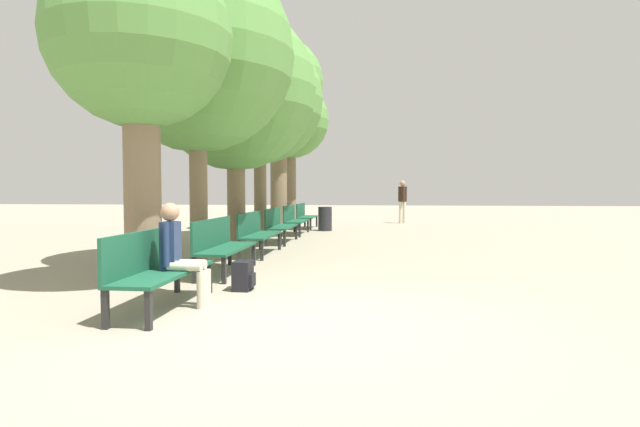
{
  "coord_description": "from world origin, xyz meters",
  "views": [
    {
      "loc": [
        0.76,
        -5.02,
        1.35
      ],
      "look_at": [
        -0.44,
        5.67,
        0.85
      ],
      "focal_mm": 28.0,
      "sensor_mm": 36.0,
      "label": 1
    }
  ],
  "objects_px": {
    "bench_row_5": "(305,214)",
    "person_seated": "(180,252)",
    "tree_row_1": "(197,55)",
    "tree_row_4": "(278,87)",
    "bench_row_4": "(293,218)",
    "tree_row_5": "(291,121)",
    "tree_row_3": "(260,101)",
    "tree_row_0": "(140,42)",
    "trash_bin": "(325,219)",
    "tree_row_2": "(235,90)",
    "bench_row_2": "(256,231)",
    "pedestrian_near": "(403,199)",
    "bench_row_0": "(156,265)",
    "bench_row_1": "(221,243)",
    "backpack": "(243,276)",
    "bench_row_3": "(278,223)"
  },
  "relations": [
    {
      "from": "bench_row_5",
      "to": "person_seated",
      "type": "height_order",
      "value": "person_seated"
    },
    {
      "from": "tree_row_1",
      "to": "tree_row_4",
      "type": "relative_size",
      "value": 0.87
    },
    {
      "from": "bench_row_4",
      "to": "tree_row_5",
      "type": "height_order",
      "value": "tree_row_5"
    },
    {
      "from": "bench_row_5",
      "to": "tree_row_3",
      "type": "bearing_deg",
      "value": -101.77
    },
    {
      "from": "tree_row_0",
      "to": "trash_bin",
      "type": "height_order",
      "value": "tree_row_0"
    },
    {
      "from": "bench_row_5",
      "to": "tree_row_2",
      "type": "height_order",
      "value": "tree_row_2"
    },
    {
      "from": "bench_row_2",
      "to": "bench_row_4",
      "type": "bearing_deg",
      "value": 90.0
    },
    {
      "from": "tree_row_1",
      "to": "pedestrian_near",
      "type": "xyz_separation_m",
      "value": [
        4.35,
        11.76,
        -2.82
      ]
    },
    {
      "from": "bench_row_0",
      "to": "tree_row_4",
      "type": "relative_size",
      "value": 0.29
    },
    {
      "from": "bench_row_0",
      "to": "bench_row_1",
      "type": "height_order",
      "value": "same"
    },
    {
      "from": "tree_row_0",
      "to": "bench_row_2",
      "type": "bearing_deg",
      "value": 78.09
    },
    {
      "from": "bench_row_4",
      "to": "tree_row_0",
      "type": "bearing_deg",
      "value": -95.13
    },
    {
      "from": "tree_row_0",
      "to": "backpack",
      "type": "height_order",
      "value": "tree_row_0"
    },
    {
      "from": "bench_row_3",
      "to": "tree_row_5",
      "type": "bearing_deg",
      "value": 96.75
    },
    {
      "from": "tree_row_5",
      "to": "tree_row_3",
      "type": "bearing_deg",
      "value": -90.0
    },
    {
      "from": "bench_row_3",
      "to": "tree_row_1",
      "type": "relative_size",
      "value": 0.33
    },
    {
      "from": "tree_row_4",
      "to": "tree_row_5",
      "type": "relative_size",
      "value": 1.17
    },
    {
      "from": "bench_row_0",
      "to": "bench_row_5",
      "type": "bearing_deg",
      "value": 90.0
    },
    {
      "from": "backpack",
      "to": "trash_bin",
      "type": "distance_m",
      "value": 10.0
    },
    {
      "from": "bench_row_4",
      "to": "tree_row_2",
      "type": "relative_size",
      "value": 0.33
    },
    {
      "from": "tree_row_5",
      "to": "tree_row_0",
      "type": "bearing_deg",
      "value": -90.0
    },
    {
      "from": "bench_row_0",
      "to": "backpack",
      "type": "xyz_separation_m",
      "value": [
        0.72,
        1.13,
        -0.31
      ]
    },
    {
      "from": "tree_row_2",
      "to": "person_seated",
      "type": "bearing_deg",
      "value": -80.39
    },
    {
      "from": "tree_row_0",
      "to": "tree_row_1",
      "type": "xyz_separation_m",
      "value": [
        -0.0,
        2.22,
        0.42
      ]
    },
    {
      "from": "bench_row_5",
      "to": "trash_bin",
      "type": "relative_size",
      "value": 2.32
    },
    {
      "from": "bench_row_5",
      "to": "person_seated",
      "type": "xyz_separation_m",
      "value": [
        0.24,
        -11.93,
        0.14
      ]
    },
    {
      "from": "bench_row_4",
      "to": "tree_row_0",
      "type": "relative_size",
      "value": 0.39
    },
    {
      "from": "tree_row_3",
      "to": "backpack",
      "type": "relative_size",
      "value": 14.3
    },
    {
      "from": "bench_row_2",
      "to": "tree_row_1",
      "type": "height_order",
      "value": "tree_row_1"
    },
    {
      "from": "person_seated",
      "to": "tree_row_5",
      "type": "bearing_deg",
      "value": 94.22
    },
    {
      "from": "trash_bin",
      "to": "tree_row_2",
      "type": "bearing_deg",
      "value": -107.0
    },
    {
      "from": "bench_row_2",
      "to": "bench_row_4",
      "type": "distance_m",
      "value": 4.81
    },
    {
      "from": "tree_row_3",
      "to": "tree_row_4",
      "type": "bearing_deg",
      "value": 90.0
    },
    {
      "from": "bench_row_4",
      "to": "tree_row_4",
      "type": "bearing_deg",
      "value": 116.56
    },
    {
      "from": "bench_row_4",
      "to": "tree_row_2",
      "type": "distance_m",
      "value": 4.9
    },
    {
      "from": "tree_row_2",
      "to": "tree_row_5",
      "type": "xyz_separation_m",
      "value": [
        -0.0,
        7.6,
        0.31
      ]
    },
    {
      "from": "bench_row_0",
      "to": "bench_row_5",
      "type": "distance_m",
      "value": 12.04
    },
    {
      "from": "tree_row_0",
      "to": "tree_row_5",
      "type": "xyz_separation_m",
      "value": [
        0.0,
        12.33,
        0.59
      ]
    },
    {
      "from": "bench_row_4",
      "to": "backpack",
      "type": "relative_size",
      "value": 4.68
    },
    {
      "from": "tree_row_2",
      "to": "pedestrian_near",
      "type": "bearing_deg",
      "value": 64.84
    },
    {
      "from": "person_seated",
      "to": "pedestrian_near",
      "type": "height_order",
      "value": "pedestrian_near"
    },
    {
      "from": "tree_row_1",
      "to": "pedestrian_near",
      "type": "relative_size",
      "value": 3.2
    },
    {
      "from": "bench_row_1",
      "to": "pedestrian_near",
      "type": "height_order",
      "value": "pedestrian_near"
    },
    {
      "from": "tree_row_1",
      "to": "tree_row_5",
      "type": "height_order",
      "value": "tree_row_1"
    },
    {
      "from": "bench_row_4",
      "to": "trash_bin",
      "type": "bearing_deg",
      "value": 61.22
    },
    {
      "from": "bench_row_3",
      "to": "tree_row_2",
      "type": "xyz_separation_m",
      "value": [
        -0.75,
        -1.25,
        3.18
      ]
    },
    {
      "from": "bench_row_3",
      "to": "pedestrian_near",
      "type": "relative_size",
      "value": 1.06
    },
    {
      "from": "bench_row_2",
      "to": "tree_row_5",
      "type": "height_order",
      "value": "tree_row_5"
    },
    {
      "from": "pedestrian_near",
      "to": "tree_row_4",
      "type": "bearing_deg",
      "value": -136.67
    },
    {
      "from": "tree_row_0",
      "to": "tree_row_3",
      "type": "distance_m",
      "value": 7.2
    }
  ]
}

